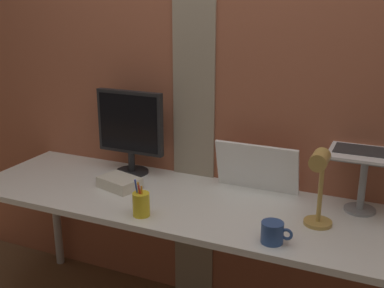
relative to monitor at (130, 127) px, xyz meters
The scene contains 10 objects.
brick_wall_back 0.65m from the monitor, 18.47° to the left, with size 3.72×0.16×2.63m.
desk 0.57m from the monitor, 27.10° to the right, with size 2.17×0.67×0.75m.
monitor is the anchor object (origin of this frame).
laptop_stand 1.20m from the monitor, ahead, with size 0.28×0.22×0.27m.
laptop 1.20m from the monitor, ahead, with size 0.31×0.32×0.21m.
whiteboard_panel 0.71m from the monitor, ahead, with size 0.41×0.02×0.26m, color white.
desk_lamp 1.08m from the monitor, 14.24° to the right, with size 0.12×0.20×0.36m.
pen_cup 0.58m from the monitor, 54.55° to the right, with size 0.08×0.08×0.17m.
coffee_mug 1.04m from the monitor, 26.02° to the right, with size 0.13×0.09×0.09m.
paper_clutter_stack 0.32m from the monitor, 75.21° to the right, with size 0.20×0.14×0.06m, color silver.
Camera 1 is at (0.77, -1.91, 1.68)m, focal length 44.70 mm.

